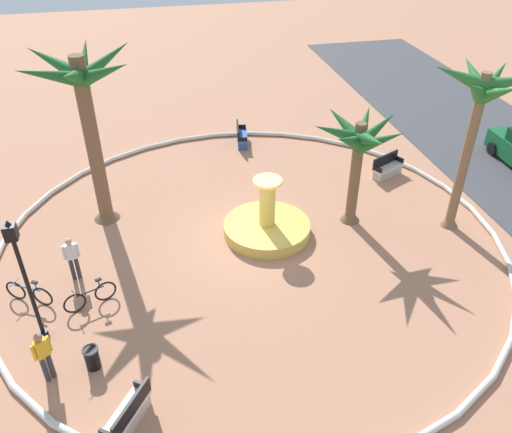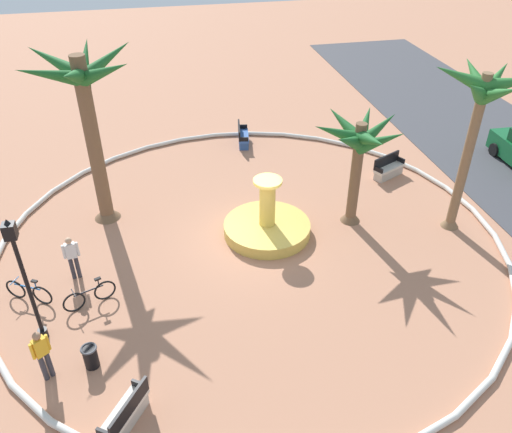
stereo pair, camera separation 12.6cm
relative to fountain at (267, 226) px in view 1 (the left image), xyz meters
The scene contains 15 objects.
ground_plane 0.83m from the fountain, 64.26° to the right, with size 80.00×80.00×0.00m, color tan.
plaza_curb 0.79m from the fountain, 64.26° to the right, with size 18.62×18.62×0.20m, color silver.
fountain is the anchor object (origin of this frame).
palm_tree_near_fountain 8.55m from the fountain, 81.84° to the left, with size 3.37×3.23×6.36m.
palm_tree_by_curb 4.56m from the fountain, 92.35° to the left, with size 3.59×3.55×4.42m.
palm_tree_mid_plaza 7.86m from the fountain, 111.84° to the right, with size 4.39×3.97×6.77m.
bench_east 8.97m from the fountain, 36.42° to the right, with size 1.60×1.31×1.00m.
bench_west 7.79m from the fountain, behind, with size 1.66×0.75×1.00m.
bench_north 7.08m from the fountain, 116.23° to the left, with size 1.15×1.66×1.00m.
lamppost 8.84m from the fountain, 64.35° to the right, with size 0.32×0.32×4.27m.
trash_bin 8.10m from the fountain, 50.59° to the right, with size 0.46×0.46×0.73m.
bicycle_red_frame 6.90m from the fountain, 67.87° to the right, with size 0.72×1.62×0.94m.
bicycle_by_lamppost 8.54m from the fountain, 76.47° to the right, with size 0.89×1.53×0.94m.
person_cyclist_helmet 9.11m from the fountain, 54.43° to the right, with size 0.36×0.45×1.71m.
person_cyclist_photo 7.05m from the fountain, 80.88° to the right, with size 0.25×0.52×1.67m.
Camera 1 is at (15.28, -3.26, 11.69)m, focal length 36.42 mm.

